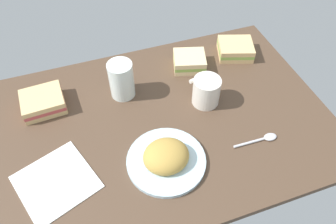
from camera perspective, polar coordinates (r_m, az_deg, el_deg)
The scene contains 9 objects.
tabletop at distance 91.00cm, azimuth 0.00°, elevation -1.63°, with size 90.00×64.00×2.00cm, color #4C3828.
plate_of_food at distance 80.42cm, azimuth -0.32°, elevation -8.15°, with size 19.98×19.98×6.30cm.
coffee_mug_black at distance 92.06cm, azimuth 6.79°, elevation 3.75°, with size 7.82×10.08×8.50cm.
sandwich_main at distance 98.13cm, azimuth -21.28°, elevation 1.67°, with size 12.01×10.93×4.40cm.
sandwich_side at distance 104.29cm, azimuth 3.82°, elevation 8.95°, with size 11.95×11.27×4.40cm.
sandwich_extra at distance 111.14cm, azimuth 11.86°, elevation 10.87°, with size 13.53×12.83×4.40cm.
glass_of_milk at distance 94.03cm, azimuth -8.23°, elevation 5.48°, with size 7.22×7.22×11.40cm.
spoon at distance 89.12cm, azimuth 16.36°, elevation -4.63°, with size 12.48×2.50×0.80cm.
paper_napkin at distance 83.59cm, azimuth -19.23°, elevation -11.62°, with size 16.92×16.92×0.30cm, color white.
Camera 1 is at (18.70, 53.87, 71.92)cm, focal length 34.36 mm.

